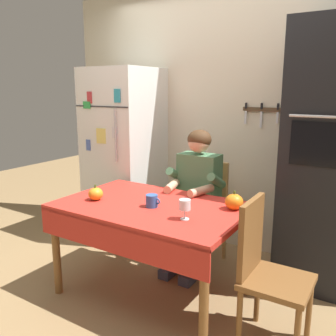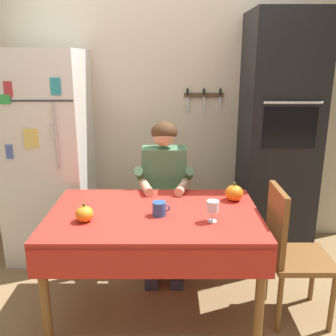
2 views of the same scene
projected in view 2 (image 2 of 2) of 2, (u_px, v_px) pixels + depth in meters
name	position (u px, v px, depth m)	size (l,w,h in m)	color
ground_plane	(153.00, 316.00, 2.61)	(10.00, 10.00, 0.00)	#93754C
back_wall_assembly	(162.00, 105.00, 3.55)	(3.70, 0.13, 2.60)	beige
refrigerator	(47.00, 157.00, 3.28)	(0.68, 0.71, 1.80)	white
wall_oven	(276.00, 139.00, 3.28)	(0.60, 0.64, 2.10)	black
dining_table	(152.00, 225.00, 2.50)	(1.40, 0.90, 0.74)	brown
chair_behind_person	(163.00, 202.00, 3.30)	(0.40, 0.40, 0.93)	tan
seated_person	(163.00, 185.00, 3.06)	(0.47, 0.55, 1.25)	#38384C
chair_right_side	(288.00, 248.00, 2.50)	(0.40, 0.40, 0.93)	brown
coffee_mug	(158.00, 209.00, 2.44)	(0.12, 0.09, 0.09)	#2D569E
wine_glass	(211.00, 207.00, 2.33)	(0.08, 0.08, 0.14)	white
pumpkin_large	(232.00, 193.00, 2.69)	(0.13, 0.13, 0.14)	orange
pumpkin_medium	(83.00, 214.00, 2.34)	(0.11, 0.11, 0.12)	orange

